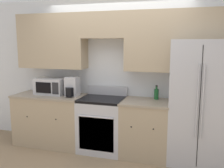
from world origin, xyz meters
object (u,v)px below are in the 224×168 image
(refrigerator, at_px, (199,102))
(oven_range, at_px, (102,124))
(microwave, at_px, (51,86))
(bottle, at_px, (156,94))

(refrigerator, bearing_deg, oven_range, -177.82)
(oven_range, relative_size, refrigerator, 0.57)
(refrigerator, bearing_deg, microwave, 179.98)
(oven_range, xyz_separation_m, microwave, (-1.00, 0.06, 0.60))
(refrigerator, distance_m, bottle, 0.67)
(refrigerator, xyz_separation_m, microwave, (-2.53, 0.00, 0.12))
(refrigerator, xyz_separation_m, bottle, (-0.65, 0.13, 0.07))
(microwave, height_order, bottle, microwave)
(bottle, bearing_deg, refrigerator, -11.27)
(refrigerator, height_order, bottle, refrigerator)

